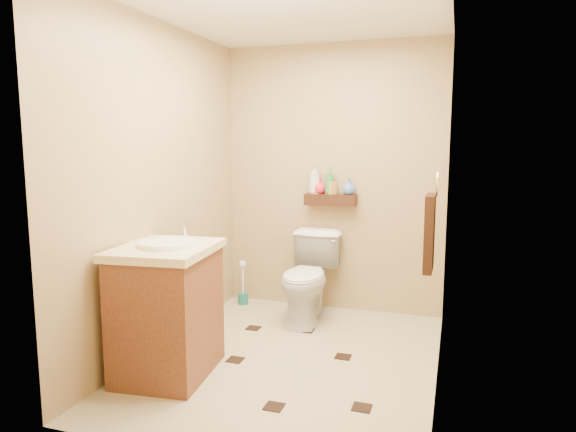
% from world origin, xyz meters
% --- Properties ---
extents(ground, '(2.50, 2.50, 0.00)m').
position_xyz_m(ground, '(0.00, 0.00, 0.00)').
color(ground, tan).
rests_on(ground, ground).
extents(wall_back, '(2.00, 0.04, 2.40)m').
position_xyz_m(wall_back, '(0.00, 1.25, 1.20)').
color(wall_back, tan).
rests_on(wall_back, ground).
extents(wall_front, '(2.00, 0.04, 2.40)m').
position_xyz_m(wall_front, '(0.00, -1.25, 1.20)').
color(wall_front, tan).
rests_on(wall_front, ground).
extents(wall_left, '(0.04, 2.50, 2.40)m').
position_xyz_m(wall_left, '(-1.00, 0.00, 1.20)').
color(wall_left, tan).
rests_on(wall_left, ground).
extents(wall_right, '(0.04, 2.50, 2.40)m').
position_xyz_m(wall_right, '(1.00, 0.00, 1.20)').
color(wall_right, tan).
rests_on(wall_right, ground).
extents(ceiling, '(2.00, 2.50, 0.02)m').
position_xyz_m(ceiling, '(0.00, 0.00, 2.40)').
color(ceiling, silver).
rests_on(ceiling, wall_back).
extents(wall_shelf, '(0.46, 0.14, 0.10)m').
position_xyz_m(wall_shelf, '(0.00, 1.17, 1.02)').
color(wall_shelf, '#371E0F').
rests_on(wall_shelf, wall_back).
extents(floor_accents, '(1.19, 1.35, 0.01)m').
position_xyz_m(floor_accents, '(0.03, -0.01, 0.00)').
color(floor_accents, black).
rests_on(floor_accents, ground).
extents(toilet, '(0.43, 0.74, 0.75)m').
position_xyz_m(toilet, '(-0.11, 0.83, 0.38)').
color(toilet, white).
rests_on(toilet, ground).
extents(vanity, '(0.65, 0.77, 1.00)m').
position_xyz_m(vanity, '(-0.70, -0.46, 0.45)').
color(vanity, brown).
rests_on(vanity, ground).
extents(toilet_brush, '(0.10, 0.10, 0.42)m').
position_xyz_m(toilet_brush, '(-0.82, 1.07, 0.15)').
color(toilet_brush, '#196662').
rests_on(toilet_brush, ground).
extents(towel_ring, '(0.12, 0.30, 0.76)m').
position_xyz_m(towel_ring, '(0.91, 0.25, 0.95)').
color(towel_ring, silver).
rests_on(towel_ring, wall_right).
extents(toilet_paper, '(0.12, 0.11, 0.12)m').
position_xyz_m(toilet_paper, '(-0.94, 0.65, 0.60)').
color(toilet_paper, silver).
rests_on(toilet_paper, wall_left).
extents(bottle_a, '(0.11, 0.11, 0.27)m').
position_xyz_m(bottle_a, '(-0.15, 1.17, 1.20)').
color(bottle_a, silver).
rests_on(bottle_a, wall_shelf).
extents(bottle_b, '(0.08, 0.08, 0.15)m').
position_xyz_m(bottle_b, '(-0.13, 1.17, 1.15)').
color(bottle_b, yellow).
rests_on(bottle_b, wall_shelf).
extents(bottle_c, '(0.16, 0.16, 0.15)m').
position_xyz_m(bottle_c, '(-0.10, 1.17, 1.15)').
color(bottle_c, '#F61D41').
rests_on(bottle_c, wall_shelf).
extents(bottle_d, '(0.11, 0.11, 0.23)m').
position_xyz_m(bottle_d, '(-0.01, 1.17, 1.19)').
color(bottle_d, '#2C853E').
rests_on(bottle_d, wall_shelf).
extents(bottle_e, '(0.11, 0.11, 0.17)m').
position_xyz_m(bottle_e, '(0.00, 1.17, 1.15)').
color(bottle_e, gold).
rests_on(bottle_e, wall_shelf).
extents(bottle_f, '(0.12, 0.12, 0.15)m').
position_xyz_m(bottle_f, '(0.17, 1.17, 1.14)').
color(bottle_f, '#4D70C1').
rests_on(bottle_f, wall_shelf).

